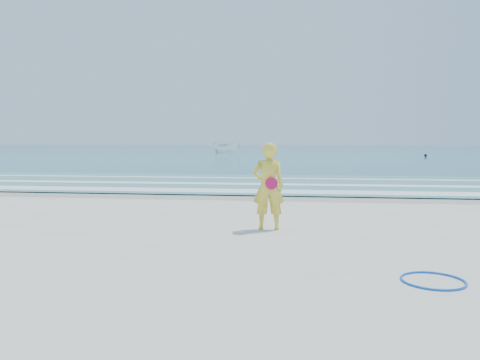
# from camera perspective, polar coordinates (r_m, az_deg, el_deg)

# --- Properties ---
(ground) EXTENTS (400.00, 400.00, 0.00)m
(ground) POSITION_cam_1_polar(r_m,az_deg,el_deg) (7.63, -4.79, -10.01)
(ground) COLOR silver
(ground) RESTS_ON ground
(wet_sand) EXTENTS (400.00, 2.40, 0.00)m
(wet_sand) POSITION_cam_1_polar(r_m,az_deg,el_deg) (16.40, 1.99, -2.03)
(wet_sand) COLOR #B2A893
(wet_sand) RESTS_ON ground
(ocean) EXTENTS (400.00, 190.00, 0.04)m
(ocean) POSITION_cam_1_polar(r_m,az_deg,el_deg) (112.23, 6.85, 3.77)
(ocean) COLOR #19727F
(ocean) RESTS_ON ground
(shallow) EXTENTS (400.00, 10.00, 0.01)m
(shallow) POSITION_cam_1_polar(r_m,az_deg,el_deg) (21.35, 3.32, -0.33)
(shallow) COLOR #59B7AD
(shallow) RESTS_ON ocean
(foam_near) EXTENTS (400.00, 1.40, 0.01)m
(foam_near) POSITION_cam_1_polar(r_m,az_deg,el_deg) (17.68, 2.41, -1.37)
(foam_near) COLOR white
(foam_near) RESTS_ON shallow
(foam_mid) EXTENTS (400.00, 0.90, 0.01)m
(foam_mid) POSITION_cam_1_polar(r_m,az_deg,el_deg) (20.56, 3.15, -0.51)
(foam_mid) COLOR white
(foam_mid) RESTS_ON shallow
(foam_far) EXTENTS (400.00, 0.60, 0.01)m
(foam_far) POSITION_cam_1_polar(r_m,az_deg,el_deg) (23.84, 3.77, 0.22)
(foam_far) COLOR white
(foam_far) RESTS_ON shallow
(hoop) EXTENTS (0.93, 0.93, 0.03)m
(hoop) POSITION_cam_1_polar(r_m,az_deg,el_deg) (7.15, 22.47, -11.26)
(hoop) COLOR blue
(hoop) RESTS_ON ground
(boat) EXTENTS (4.98, 2.81, 1.81)m
(boat) POSITION_cam_1_polar(r_m,az_deg,el_deg) (74.21, -1.55, 4.02)
(boat) COLOR white
(boat) RESTS_ON ocean
(buoy) EXTENTS (0.35, 0.35, 0.35)m
(buoy) POSITION_cam_1_polar(r_m,az_deg,el_deg) (60.75, 21.69, 2.82)
(buoy) COLOR black
(buoy) RESTS_ON ocean
(woman) EXTENTS (0.75, 0.55, 1.91)m
(woman) POSITION_cam_1_polar(r_m,az_deg,el_deg) (10.25, 3.48, -0.77)
(woman) COLOR yellow
(woman) RESTS_ON ground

